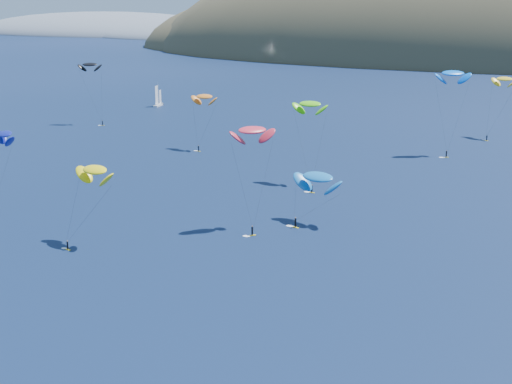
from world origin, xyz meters
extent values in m
ellipsoid|color=#3D3526|center=(20.00, 560.00, -12.60)|extent=(600.00, 300.00, 210.00)
ellipsoid|color=#3D3526|center=(-140.00, 590.00, -7.20)|extent=(340.00, 240.00, 120.00)
ellipsoid|color=slate|center=(-480.00, 760.00, -3.60)|extent=(400.00, 240.00, 60.00)
ellipsoid|color=slate|center=(-340.00, 720.00, -2.64)|extent=(240.00, 180.00, 44.00)
cube|color=silver|center=(-94.48, 223.37, 0.32)|extent=(2.62, 7.08, 0.83)
cylinder|color=silver|center=(-94.48, 223.83, 5.17)|extent=(0.13, 0.13, 9.69)
cube|color=yellow|center=(-36.40, 146.96, 0.04)|extent=(1.45, 0.63, 0.08)
cylinder|color=black|center=(-36.40, 146.96, 0.92)|extent=(0.33, 0.33, 1.50)
sphere|color=#8C6047|center=(-36.40, 146.96, 1.79)|extent=(0.25, 0.25, 0.25)
ellipsoid|color=orange|center=(-36.60, 151.95, 16.26)|extent=(9.42, 5.50, 4.95)
cube|color=yellow|center=(-19.53, 58.78, 0.04)|extent=(1.40, 0.75, 0.07)
cylinder|color=black|center=(-19.53, 58.78, 0.88)|extent=(0.31, 0.31, 1.43)
sphere|color=#8C6047|center=(-19.53, 58.78, 1.71)|extent=(0.24, 0.24, 0.24)
ellipsoid|color=yellow|center=(-16.97, 65.26, 14.31)|extent=(10.34, 6.92, 5.29)
cube|color=yellow|center=(10.58, 114.65, 0.04)|extent=(1.55, 0.57, 0.08)
cylinder|color=black|center=(10.58, 114.65, 0.99)|extent=(0.36, 0.36, 1.62)
sphere|color=#8C6047|center=(10.58, 114.65, 1.94)|extent=(0.27, 0.27, 0.27)
ellipsoid|color=#59DF11|center=(6.14, 125.61, 19.95)|extent=(9.33, 4.97, 5.01)
cube|color=yellow|center=(35.30, 167.03, 0.04)|extent=(1.61, 1.17, 0.09)
cylinder|color=black|center=(35.30, 167.03, 1.04)|extent=(0.37, 0.37, 1.69)
sphere|color=#8C6047|center=(35.30, 167.03, 2.02)|extent=(0.28, 0.28, 0.28)
ellipsoid|color=blue|center=(34.85, 172.84, 24.20)|extent=(11.55, 9.36, 5.86)
cube|color=yellow|center=(15.76, 87.72, 0.05)|extent=(1.70, 0.97, 0.09)
cylinder|color=black|center=(15.76, 87.72, 1.07)|extent=(0.38, 0.38, 1.75)
sphere|color=#8C6047|center=(15.76, 87.72, 2.09)|extent=(0.29, 0.29, 0.29)
ellipsoid|color=#1468B7|center=(18.59, 93.37, 9.74)|extent=(12.40, 8.61, 6.31)
cube|color=yellow|center=(9.49, 79.58, 0.04)|extent=(1.41, 1.37, 0.08)
cylinder|color=black|center=(9.49, 79.58, 1.00)|extent=(0.36, 0.36, 1.63)
sphere|color=#8C6047|center=(9.49, 79.58, 1.95)|extent=(0.27, 0.27, 0.27)
ellipsoid|color=red|center=(6.96, 85.78, 20.14)|extent=(9.57, 9.40, 5.11)
ellipsoid|color=navy|center=(-50.32, 79.17, 16.37)|extent=(9.18, 7.62, 4.67)
cube|color=yellow|center=(44.12, 197.82, 0.04)|extent=(1.45, 1.08, 0.08)
cylinder|color=black|center=(44.12, 197.82, 0.94)|extent=(0.34, 0.34, 1.53)
sphere|color=#8C6047|center=(44.12, 197.82, 1.83)|extent=(0.26, 0.26, 0.26)
ellipsoid|color=yellow|center=(47.41, 206.67, 19.57)|extent=(9.74, 8.02, 4.95)
cube|color=yellow|center=(-89.54, 173.93, 0.04)|extent=(1.46, 0.91, 0.08)
cylinder|color=black|center=(-89.54, 173.93, 0.92)|extent=(0.33, 0.33, 1.50)
sphere|color=#8C6047|center=(-89.54, 173.93, 1.80)|extent=(0.25, 0.25, 0.25)
ellipsoid|color=black|center=(-95.89, 177.18, 21.80)|extent=(9.18, 6.75, 4.65)
camera|label=1|loc=(61.26, -44.72, 46.23)|focal=50.00mm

